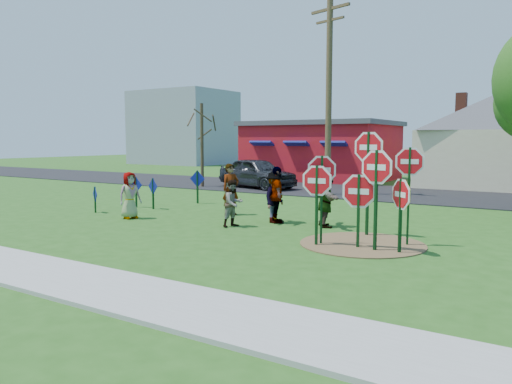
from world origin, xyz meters
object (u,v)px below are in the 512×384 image
stop_sign_d (409,171)px  stop_sign_c (376,177)px  stop_sign_b (368,157)px  person_b (231,189)px  utility_pole (329,92)px  person_a (130,195)px  stop_sign_a (317,187)px  suv (257,173)px

stop_sign_d → stop_sign_c: bearing=-127.8°
stop_sign_b → stop_sign_c: size_ratio=1.18×
person_b → utility_pole: size_ratio=0.19×
person_a → utility_pole: bearing=1.9°
stop_sign_a → stop_sign_d: stop_sign_d is taller
utility_pole → person_a: bearing=-104.5°
utility_pole → stop_sign_a: bearing=-67.1°
person_a → suv: 11.43m
stop_sign_a → utility_pole: bearing=106.9°
stop_sign_b → utility_pole: (-5.24, 8.93, 2.75)m
stop_sign_b → person_a: bearing=-163.5°
stop_sign_c → utility_pole: size_ratio=0.28×
stop_sign_b → person_a: (-7.90, -1.38, -1.42)m
stop_sign_a → suv: 15.04m
stop_sign_b → stop_sign_c: bearing=-57.8°
stop_sign_d → person_b: (-6.82, 1.86, -0.99)m
suv → person_a: bearing=-154.9°
stop_sign_a → utility_pole: (-4.61, 10.89, 3.47)m
stop_sign_a → stop_sign_d: (1.96, 1.25, 0.42)m
suv → utility_pole: 6.27m
stop_sign_b → stop_sign_c: (0.84, -1.76, -0.42)m
person_a → stop_sign_c: bearing=-76.0°
stop_sign_a → person_a: size_ratio=1.37×
stop_sign_b → stop_sign_d: stop_sign_b is taller
stop_sign_b → utility_pole: 10.71m
person_a → utility_pole: 11.44m
stop_sign_b → utility_pole: bearing=127.0°
suv → stop_sign_b: bearing=-119.9°
person_a → suv: (-1.98, 11.26, 0.07)m
stop_sign_d → person_a: size_ratio=1.65×
stop_sign_c → person_a: bearing=-171.7°
stop_sign_b → person_b: stop_sign_b is taller
person_a → person_b: (2.41, 2.53, 0.12)m
stop_sign_d → suv: bearing=123.9°
person_a → suv: size_ratio=0.33×
stop_sign_c → suv: size_ratio=0.53×
person_b → suv: size_ratio=0.38×
stop_sign_c → suv: stop_sign_c is taller
stop_sign_a → person_b: 5.80m
suv → stop_sign_a: bearing=-126.9°
utility_pole → stop_sign_b: bearing=-59.6°
utility_pole → stop_sign_c: bearing=-60.4°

